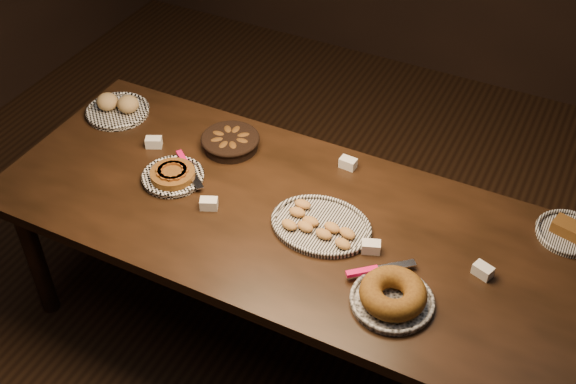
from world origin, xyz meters
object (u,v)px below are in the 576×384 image
at_px(madeleine_platter, 320,225).
at_px(apple_tart_plate, 173,175).
at_px(buffet_table, 287,228).
at_px(bundt_cake_plate, 392,296).

bearing_deg(madeleine_platter, apple_tart_plate, 157.67).
bearing_deg(buffet_table, apple_tart_plate, -177.63).
height_order(apple_tart_plate, madeleine_platter, apple_tart_plate).
xyz_separation_m(apple_tart_plate, bundt_cake_plate, (1.06, -0.22, 0.02)).
bearing_deg(bundt_cake_plate, apple_tart_plate, 171.35).
bearing_deg(apple_tart_plate, madeleine_platter, 5.57).
distance_m(apple_tart_plate, madeleine_platter, 0.67).
relative_size(buffet_table, bundt_cake_plate, 6.65).
bearing_deg(apple_tart_plate, buffet_table, 7.35).
distance_m(buffet_table, bundt_cake_plate, 0.59).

